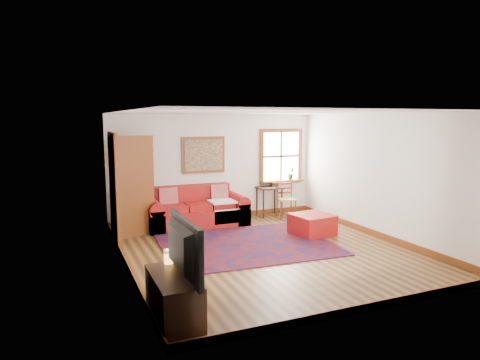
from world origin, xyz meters
name	(u,v)px	position (x,y,z in m)	size (l,w,h in m)	color
ground	(267,251)	(0.00, 0.00, 0.00)	(5.50, 5.50, 0.00)	#3B220F
room_envelope	(267,160)	(0.00, 0.02, 1.65)	(5.04, 5.54, 2.52)	silver
window	(282,162)	(1.78, 2.70, 1.31)	(1.18, 0.20, 1.38)	white
doorway	(126,186)	(-2.21, 1.78, 1.07)	(0.89, 1.08, 2.14)	black
framed_artwork	(203,155)	(-0.30, 2.71, 1.55)	(1.05, 0.07, 0.85)	brown
persian_rug	(246,244)	(-0.20, 0.47, 0.01)	(3.15, 2.52, 0.02)	#5A0E0C
red_leather_sofa	(196,212)	(-0.62, 2.31, 0.29)	(2.26, 0.93, 0.88)	maroon
red_ottoman	(312,225)	(1.35, 0.60, 0.21)	(0.75, 0.75, 0.43)	maroon
side_table	(269,192)	(1.34, 2.53, 0.60)	(0.60, 0.45, 0.72)	#321C10
ladder_back_chair	(286,197)	(1.64, 2.26, 0.48)	(0.49, 0.48, 0.90)	tan
media_cabinet	(174,299)	(-2.25, -2.07, 0.29)	(0.47, 1.05, 0.58)	#321C10
television	(175,248)	(-2.23, -2.12, 0.92)	(1.18, 0.15, 0.68)	black
candle_hurricane	(169,257)	(-2.20, -1.64, 0.66)	(0.12, 0.12, 0.18)	silver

